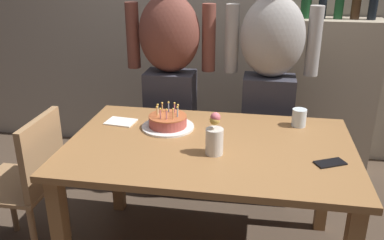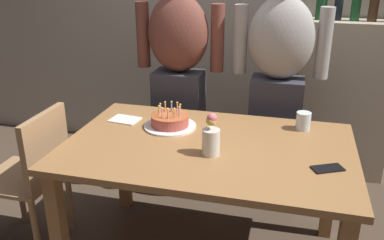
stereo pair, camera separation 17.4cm
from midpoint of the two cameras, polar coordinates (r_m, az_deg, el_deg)
back_wall at (r=3.53m, az=9.51°, el=15.55°), size 5.20×0.10×2.60m
dining_table at (r=2.22m, az=4.45°, el=-5.67°), size 1.50×0.96×0.74m
birthday_cake at (r=2.37m, az=-0.96°, el=-0.24°), size 0.30×0.30×0.14m
water_glass_near at (r=2.44m, az=17.06°, el=-0.17°), size 0.08×0.08×0.10m
cell_phone at (r=2.05m, az=20.51°, el=-6.31°), size 0.16×0.13×0.01m
napkin_stack at (r=2.50m, az=-7.26°, el=0.02°), size 0.18×0.14×0.01m
flower_vase at (r=2.03m, az=5.11°, el=-2.26°), size 0.09×0.09×0.22m
person_man_bearded at (r=2.87m, az=-0.10°, el=5.77°), size 0.61×0.27×1.66m
person_woman_cardigan at (r=2.78m, az=13.47°, el=4.66°), size 0.61×0.27×1.66m
dining_chair at (r=2.52m, az=-19.04°, el=-6.65°), size 0.42×0.42×0.87m
shelf_cabinet at (r=3.46m, az=21.42°, el=2.77°), size 0.70×0.30×1.51m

